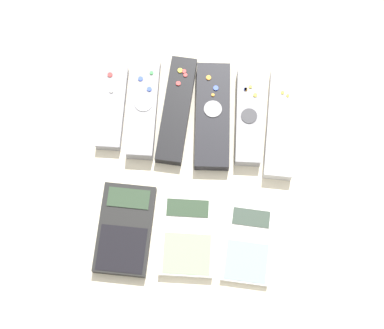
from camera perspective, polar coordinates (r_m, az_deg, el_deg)
name	(u,v)px	position (r m, az deg, el deg)	size (l,w,h in m)	color
ground_plane	(191,182)	(1.07, -0.13, -1.52)	(3.00, 3.00, 0.00)	beige
remote_0	(112,108)	(1.12, -7.08, 5.05)	(0.05, 0.15, 0.02)	gray
remote_1	(144,109)	(1.11, -4.31, 4.95)	(0.05, 0.18, 0.03)	gray
remote_2	(177,110)	(1.11, -1.38, 4.88)	(0.05, 0.19, 0.02)	black
remote_3	(213,116)	(1.10, 1.84, 4.36)	(0.07, 0.19, 0.02)	black
remote_4	(249,116)	(1.10, 5.05, 4.28)	(0.05, 0.17, 0.02)	gray
remote_5	(281,123)	(1.11, 7.91, 3.71)	(0.05, 0.20, 0.02)	#B7B7BC
calculator_0	(125,229)	(1.05, -5.97, -5.75)	(0.09, 0.15, 0.02)	black
calculator_1	(188,236)	(1.04, -0.35, -6.37)	(0.09, 0.13, 0.02)	silver
calculator_2	(248,244)	(1.05, 5.01, -7.06)	(0.08, 0.13, 0.01)	silver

